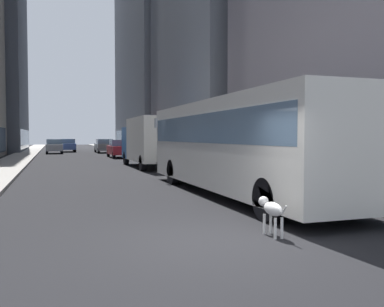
% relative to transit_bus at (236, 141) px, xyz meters
% --- Properties ---
extents(ground_plane, '(120.00, 120.00, 0.00)m').
position_rel_transit_bus_xyz_m(ground_plane, '(-2.80, 29.56, -1.78)').
color(ground_plane, black).
extents(sidewalk_left, '(2.40, 110.00, 0.15)m').
position_rel_transit_bus_xyz_m(sidewalk_left, '(-8.50, 29.56, -1.70)').
color(sidewalk_left, '#9E9991').
rests_on(sidewalk_left, ground).
extents(sidewalk_right, '(2.40, 110.00, 0.15)m').
position_rel_transit_bus_xyz_m(sidewalk_right, '(2.90, 29.56, -1.70)').
color(sidewalk_right, gray).
rests_on(sidewalk_right, ground).
extents(transit_bus, '(2.78, 11.53, 3.05)m').
position_rel_transit_bus_xyz_m(transit_bus, '(0.00, 0.00, 0.00)').
color(transit_bus, silver).
rests_on(transit_bus, ground).
extents(car_silver_sedan, '(1.80, 4.06, 1.62)m').
position_rel_transit_bus_xyz_m(car_silver_sedan, '(-5.60, 36.79, -0.96)').
color(car_silver_sedan, '#B7BABF').
rests_on(car_silver_sedan, ground).
extents(car_red_coupe, '(1.78, 4.57, 1.62)m').
position_rel_transit_bus_xyz_m(car_red_coupe, '(0.00, 25.16, -0.95)').
color(car_red_coupe, red).
rests_on(car_red_coupe, ground).
extents(car_blue_hatchback, '(1.82, 4.79, 1.62)m').
position_rel_transit_bus_xyz_m(car_blue_hatchback, '(-4.00, 41.52, -0.95)').
color(car_blue_hatchback, '#4C6BB7').
rests_on(car_blue_hatchback, ground).
extents(car_grey_wagon, '(1.91, 4.69, 1.62)m').
position_rel_transit_bus_xyz_m(car_grey_wagon, '(0.00, 37.07, -0.95)').
color(car_grey_wagon, slate).
rests_on(car_grey_wagon, ground).
extents(box_truck, '(2.30, 7.50, 3.05)m').
position_rel_transit_bus_xyz_m(box_truck, '(0.00, 12.72, -0.11)').
color(box_truck, '#19519E').
rests_on(box_truck, ground).
extents(dalmatian_dog, '(0.22, 0.96, 0.72)m').
position_rel_transit_bus_xyz_m(dalmatian_dog, '(-1.70, -5.32, -1.26)').
color(dalmatian_dog, white).
rests_on(dalmatian_dog, ground).
extents(pedestrian_in_coat, '(0.34, 0.34, 1.69)m').
position_rel_transit_bus_xyz_m(pedestrian_in_coat, '(2.64, 2.07, -0.77)').
color(pedestrian_in_coat, '#1E1E2D').
rests_on(pedestrian_in_coat, sidewalk_right).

